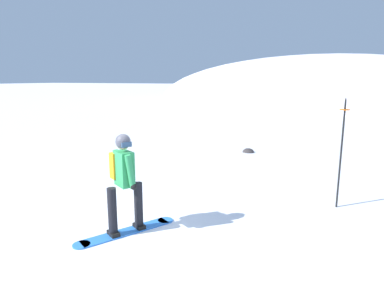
{
  "coord_description": "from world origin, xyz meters",
  "views": [
    {
      "loc": [
        3.11,
        -4.33,
        2.6
      ],
      "look_at": [
        0.02,
        3.15,
        1.0
      ],
      "focal_mm": 31.16,
      "sensor_mm": 36.0,
      "label": 1
    }
  ],
  "objects": [
    {
      "name": "ground_plane",
      "position": [
        0.0,
        0.0,
        0.0
      ],
      "size": [
        300.0,
        300.0,
        0.0
      ],
      "primitive_type": "plane",
      "color": "white"
    },
    {
      "name": "ridge_peak_main",
      "position": [
        2.12,
        37.92,
        0.0
      ],
      "size": [
        38.19,
        34.37,
        10.55
      ],
      "color": "white",
      "rests_on": "ground"
    },
    {
      "name": "rock_dark",
      "position": [
        0.53,
        7.18,
        0.0
      ],
      "size": [
        0.42,
        0.35,
        0.29
      ],
      "color": "#383333",
      "rests_on": "ground"
    },
    {
      "name": "piste_marker_near",
      "position": [
        3.39,
        2.78,
        1.28
      ],
      "size": [
        0.2,
        0.2,
        2.26
      ],
      "color": "black",
      "rests_on": "ground"
    },
    {
      "name": "snowboarder_main",
      "position": [
        0.02,
        0.16,
        0.92
      ],
      "size": [
        1.09,
        1.61,
        1.71
      ],
      "color": "blue",
      "rests_on": "ground"
    }
  ]
}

